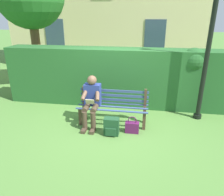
# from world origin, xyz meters

# --- Properties ---
(ground) EXTENTS (60.00, 60.00, 0.00)m
(ground) POSITION_xyz_m (0.00, 0.00, 0.00)
(ground) COLOR #517F38
(park_bench) EXTENTS (1.66, 0.50, 0.85)m
(park_bench) POSITION_xyz_m (0.00, -0.08, 0.44)
(park_bench) COLOR #4C3828
(park_bench) RESTS_ON ground
(person_seated) EXTENTS (0.44, 0.73, 1.18)m
(person_seated) POSITION_xyz_m (0.48, 0.10, 0.63)
(person_seated) COLOR navy
(person_seated) RESTS_ON ground
(hedge_backdrop) EXTENTS (6.46, 0.79, 1.69)m
(hedge_backdrop) POSITION_xyz_m (-0.02, -1.27, 0.84)
(hedge_backdrop) COLOR #265B28
(hedge_backdrop) RESTS_ON ground
(building_facade) EXTENTS (9.23, 2.80, 5.98)m
(building_facade) POSITION_xyz_m (1.27, -6.67, 2.99)
(building_facade) COLOR beige
(building_facade) RESTS_ON ground
(backpack) EXTENTS (0.32, 0.26, 0.40)m
(backpack) POSITION_xyz_m (-0.05, 0.51, 0.19)
(backpack) COLOR #1E4728
(backpack) RESTS_ON ground
(handbag) EXTENTS (0.30, 0.15, 0.40)m
(handbag) POSITION_xyz_m (-0.49, 0.35, 0.14)
(handbag) COLOR #59194C
(handbag) RESTS_ON ground
(lamp_post) EXTENTS (0.25, 0.25, 3.67)m
(lamp_post) POSITION_xyz_m (-2.10, -0.63, 2.07)
(lamp_post) COLOR black
(lamp_post) RESTS_ON ground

